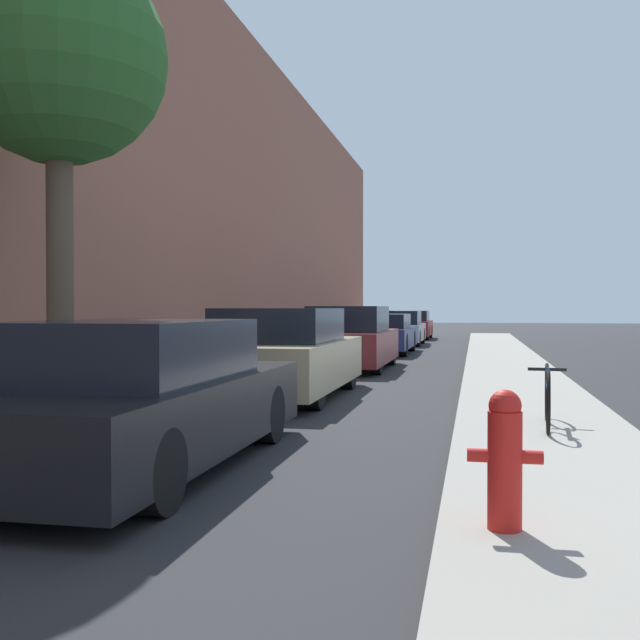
{
  "coord_description": "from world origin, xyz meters",
  "views": [
    {
      "loc": [
        2.13,
        1.21,
        1.47
      ],
      "look_at": [
        0.28,
        10.15,
        1.32
      ],
      "focal_mm": 42.18,
      "sensor_mm": 36.0,
      "label": 1
    }
  ],
  "objects_px": {
    "parked_car_maroon": "(350,340)",
    "fire_hydrant": "(505,458)",
    "parked_car_navy": "(383,334)",
    "parked_car_silver": "(399,329)",
    "parked_car_champagne": "(283,355)",
    "street_tree_near": "(59,61)",
    "parked_car_red": "(412,325)",
    "bicycle": "(547,396)",
    "parked_car_black": "(138,398)"
  },
  "relations": [
    {
      "from": "fire_hydrant",
      "to": "bicycle",
      "type": "bearing_deg",
      "value": 81.4
    },
    {
      "from": "parked_car_silver",
      "to": "street_tree_near",
      "type": "distance_m",
      "value": 22.39
    },
    {
      "from": "parked_car_champagne",
      "to": "parked_car_navy",
      "type": "bearing_deg",
      "value": 89.17
    },
    {
      "from": "parked_car_champagne",
      "to": "fire_hydrant",
      "type": "xyz_separation_m",
      "value": [
        3.27,
        -7.21,
        -0.14
      ]
    },
    {
      "from": "parked_car_navy",
      "to": "parked_car_silver",
      "type": "relative_size",
      "value": 1.16
    },
    {
      "from": "parked_car_red",
      "to": "street_tree_near",
      "type": "height_order",
      "value": "street_tree_near"
    },
    {
      "from": "parked_car_black",
      "to": "parked_car_navy",
      "type": "bearing_deg",
      "value": 89.71
    },
    {
      "from": "parked_car_black",
      "to": "parked_car_red",
      "type": "relative_size",
      "value": 1.2
    },
    {
      "from": "parked_car_silver",
      "to": "bicycle",
      "type": "xyz_separation_m",
      "value": [
        3.74,
        -20.87,
        -0.17
      ]
    },
    {
      "from": "parked_car_maroon",
      "to": "fire_hydrant",
      "type": "relative_size",
      "value": 5.3
    },
    {
      "from": "parked_car_champagne",
      "to": "bicycle",
      "type": "distance_m",
      "value": 4.97
    },
    {
      "from": "parked_car_champagne",
      "to": "parked_car_red",
      "type": "height_order",
      "value": "parked_car_champagne"
    },
    {
      "from": "street_tree_near",
      "to": "parked_car_silver",
      "type": "bearing_deg",
      "value": 85.83
    },
    {
      "from": "fire_hydrant",
      "to": "bicycle",
      "type": "distance_m",
      "value": 4.17
    },
    {
      "from": "parked_car_silver",
      "to": "parked_car_red",
      "type": "xyz_separation_m",
      "value": [
        0.02,
        5.78,
        -0.0
      ]
    },
    {
      "from": "parked_car_black",
      "to": "parked_car_champagne",
      "type": "xyz_separation_m",
      "value": [
        -0.08,
        5.55,
        0.06
      ]
    },
    {
      "from": "parked_car_maroon",
      "to": "parked_car_navy",
      "type": "height_order",
      "value": "parked_car_maroon"
    },
    {
      "from": "parked_car_maroon",
      "to": "fire_hydrant",
      "type": "xyz_separation_m",
      "value": [
        3.11,
        -13.02,
        -0.15
      ]
    },
    {
      "from": "parked_car_silver",
      "to": "bicycle",
      "type": "relative_size",
      "value": 2.4
    },
    {
      "from": "parked_car_maroon",
      "to": "parked_car_red",
      "type": "bearing_deg",
      "value": 89.96
    },
    {
      "from": "parked_car_black",
      "to": "parked_car_navy",
      "type": "xyz_separation_m",
      "value": [
        0.09,
        17.67,
        -0.02
      ]
    },
    {
      "from": "street_tree_near",
      "to": "parked_car_red",
      "type": "bearing_deg",
      "value": 86.66
    },
    {
      "from": "street_tree_near",
      "to": "bicycle",
      "type": "distance_m",
      "value": 6.63
    },
    {
      "from": "parked_car_maroon",
      "to": "bicycle",
      "type": "distance_m",
      "value": 9.66
    },
    {
      "from": "parked_car_red",
      "to": "fire_hydrant",
      "type": "distance_m",
      "value": 30.93
    },
    {
      "from": "parked_car_silver",
      "to": "fire_hydrant",
      "type": "distance_m",
      "value": 25.19
    },
    {
      "from": "parked_car_champagne",
      "to": "parked_car_navy",
      "type": "height_order",
      "value": "parked_car_champagne"
    },
    {
      "from": "parked_car_maroon",
      "to": "fire_hydrant",
      "type": "bearing_deg",
      "value": -76.56
    },
    {
      "from": "parked_car_champagne",
      "to": "fire_hydrant",
      "type": "relative_size",
      "value": 5.42
    },
    {
      "from": "parked_car_red",
      "to": "bicycle",
      "type": "relative_size",
      "value": 2.31
    },
    {
      "from": "parked_car_silver",
      "to": "street_tree_near",
      "type": "xyz_separation_m",
      "value": [
        -1.61,
        -22.04,
        3.58
      ]
    },
    {
      "from": "parked_car_black",
      "to": "parked_car_navy",
      "type": "distance_m",
      "value": 17.67
    },
    {
      "from": "parked_car_champagne",
      "to": "parked_car_silver",
      "type": "xyz_separation_m",
      "value": [
        0.15,
        17.78,
        -0.06
      ]
    },
    {
      "from": "parked_car_champagne",
      "to": "parked_car_red",
      "type": "bearing_deg",
      "value": 89.6
    },
    {
      "from": "parked_car_champagne",
      "to": "parked_car_red",
      "type": "relative_size",
      "value": 1.18
    },
    {
      "from": "parked_car_red",
      "to": "bicycle",
      "type": "distance_m",
      "value": 26.91
    },
    {
      "from": "parked_car_champagne",
      "to": "street_tree_near",
      "type": "xyz_separation_m",
      "value": [
        -1.46,
        -4.26,
        3.52
      ]
    },
    {
      "from": "parked_car_champagne",
      "to": "parked_car_red",
      "type": "distance_m",
      "value": 23.56
    },
    {
      "from": "parked_car_maroon",
      "to": "bicycle",
      "type": "height_order",
      "value": "parked_car_maroon"
    },
    {
      "from": "parked_car_black",
      "to": "bicycle",
      "type": "bearing_deg",
      "value": 32.86
    },
    {
      "from": "parked_car_navy",
      "to": "fire_hydrant",
      "type": "relative_size",
      "value": 5.51
    },
    {
      "from": "parked_car_maroon",
      "to": "parked_car_red",
      "type": "height_order",
      "value": "parked_car_maroon"
    },
    {
      "from": "parked_car_maroon",
      "to": "parked_car_navy",
      "type": "relative_size",
      "value": 0.96
    },
    {
      "from": "parked_car_navy",
      "to": "street_tree_near",
      "type": "relative_size",
      "value": 0.88
    },
    {
      "from": "street_tree_near",
      "to": "bicycle",
      "type": "xyz_separation_m",
      "value": [
        5.35,
        1.17,
        -3.74
      ]
    },
    {
      "from": "parked_car_black",
      "to": "street_tree_near",
      "type": "bearing_deg",
      "value": 140.16
    },
    {
      "from": "parked_car_red",
      "to": "street_tree_near",
      "type": "xyz_separation_m",
      "value": [
        -1.62,
        -27.82,
        3.58
      ]
    },
    {
      "from": "parked_car_silver",
      "to": "parked_car_red",
      "type": "bearing_deg",
      "value": 89.84
    },
    {
      "from": "parked_car_black",
      "to": "parked_car_champagne",
      "type": "height_order",
      "value": "parked_car_champagne"
    },
    {
      "from": "parked_car_navy",
      "to": "fire_hydrant",
      "type": "height_order",
      "value": "parked_car_navy"
    }
  ]
}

